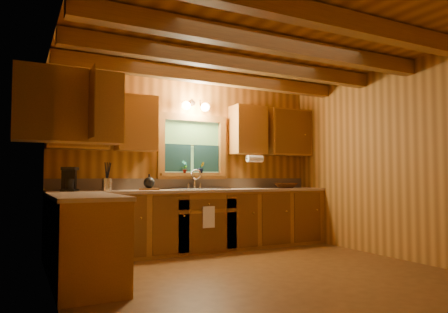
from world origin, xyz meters
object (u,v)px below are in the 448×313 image
coffee_maker (69,179)px  wicker_basket (286,185)px  cutting_board (149,189)px  sink (199,192)px

coffee_maker → wicker_basket: 3.36m
wicker_basket → cutting_board: bearing=178.8°
coffee_maker → cutting_board: (1.06, 0.04, -0.14)m
coffee_maker → wicker_basket: bearing=23.3°
cutting_board → sink: bearing=13.0°
sink → wicker_basket: size_ratio=2.30×
coffee_maker → cutting_board: 1.07m
coffee_maker → cutting_board: bearing=25.6°
cutting_board → coffee_maker: bearing=-163.5°
wicker_basket → coffee_maker: bearing=179.9°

